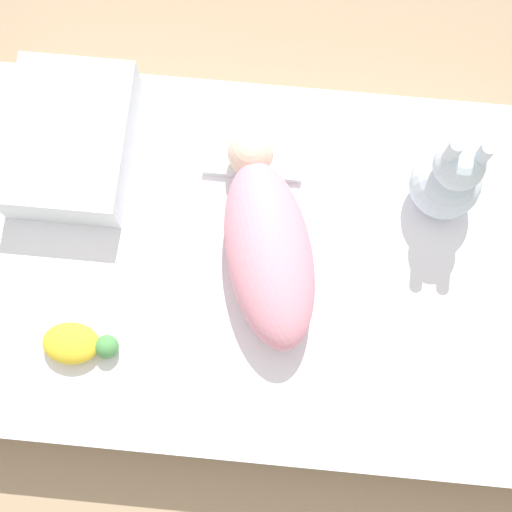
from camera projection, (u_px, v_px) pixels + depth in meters
name	position (u px, v px, depth m)	size (l,w,h in m)	color
ground_plane	(245.00, 276.00, 1.87)	(12.00, 12.00, 0.00)	#9E8466
bed_mattress	(244.00, 268.00, 1.78)	(1.46, 0.92, 0.18)	white
burp_cloth	(256.00, 148.00, 1.76)	(0.24, 0.16, 0.02)	white
swaddled_baby	(267.00, 245.00, 1.62)	(0.31, 0.54, 0.16)	pink
pillow	(71.00, 140.00, 1.71)	(0.28, 0.38, 0.12)	white
bunny_plush	(449.00, 179.00, 1.62)	(0.17, 0.17, 0.31)	silver
turtle_plush	(78.00, 344.00, 1.62)	(0.17, 0.10, 0.06)	yellow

